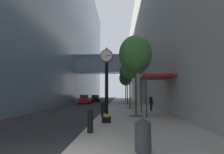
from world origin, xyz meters
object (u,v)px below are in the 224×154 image
(pedestrian_walking, at_px, (151,102))
(bollard_third, at_px, (102,109))
(street_tree_far, at_px, (126,78))
(street_clock, at_px, (107,80))
(bollard_nearest, at_px, (90,120))
(street_tree_mid_near, at_px, (130,71))
(car_black_mid, at_px, (96,98))
(street_tree_near, at_px, (135,55))
(trash_bin, at_px, (143,134))
(car_red_near, at_px, (86,99))
(street_tree_mid_far, at_px, (127,72))
(bollard_fourth, at_px, (105,106))

(pedestrian_walking, bearing_deg, bollard_third, -135.76)
(street_tree_far, bearing_deg, street_clock, -94.66)
(street_tree_far, height_order, pedestrian_walking, street_tree_far)
(street_clock, bearing_deg, bollard_third, 101.04)
(bollard_nearest, height_order, pedestrian_walking, pedestrian_walking)
(street_tree_mid_near, bearing_deg, pedestrian_walking, -59.88)
(car_black_mid, bearing_deg, street_tree_mid_near, -68.40)
(street_tree_near, bearing_deg, street_clock, -125.55)
(bollard_nearest, height_order, trash_bin, bollard_nearest)
(car_red_near, bearing_deg, street_tree_far, 32.86)
(street_tree_mid_far, xyz_separation_m, pedestrian_walking, (2.00, -11.22, -4.63))
(trash_bin, xyz_separation_m, pedestrian_walking, (2.58, 12.69, 0.35))
(bollard_nearest, relative_size, street_tree_mid_far, 0.16)
(street_tree_far, xyz_separation_m, trash_bin, (-0.58, -31.68, -4.55))
(bollard_nearest, bearing_deg, car_red_near, 101.81)
(bollard_fourth, height_order, street_tree_mid_far, street_tree_mid_far)
(street_tree_near, distance_m, street_tree_mid_near, 7.78)
(bollard_third, relative_size, street_tree_mid_near, 0.19)
(car_black_mid, bearing_deg, trash_bin, -79.45)
(street_tree_near, height_order, car_red_near, street_tree_near)
(bollard_fourth, bearing_deg, bollard_nearest, -90.00)
(bollard_fourth, xyz_separation_m, trash_bin, (2.11, -10.93, -0.06))
(trash_bin, bearing_deg, car_black_mid, 100.55)
(pedestrian_walking, height_order, car_red_near, pedestrian_walking)
(street_tree_mid_near, bearing_deg, bollard_third, -108.56)
(street_tree_mid_near, distance_m, street_tree_far, 15.55)
(bollard_nearest, relative_size, street_tree_near, 0.17)
(pedestrian_walking, bearing_deg, street_tree_near, -114.77)
(bollard_fourth, bearing_deg, car_red_near, 107.80)
(street_tree_far, height_order, trash_bin, street_tree_far)
(bollard_fourth, xyz_separation_m, street_tree_mid_near, (2.69, 5.20, 4.10))
(bollard_nearest, distance_m, pedestrian_walking, 11.21)
(bollard_fourth, bearing_deg, street_tree_mid_far, 78.29)
(bollard_fourth, relative_size, street_tree_mid_far, 0.16)
(street_clock, distance_m, street_tree_mid_far, 18.89)
(street_clock, distance_m, street_tree_mid_near, 11.18)
(trash_bin, bearing_deg, street_tree_far, 88.95)
(street_tree_mid_near, height_order, car_red_near, street_tree_mid_near)
(street_clock, bearing_deg, car_black_mid, 99.41)
(street_tree_far, height_order, car_black_mid, street_tree_far)
(car_red_near, bearing_deg, street_tree_near, -67.08)
(car_black_mid, bearing_deg, bollard_nearest, -82.44)
(bollard_third, height_order, trash_bin, bollard_third)
(street_clock, relative_size, street_tree_far, 0.72)
(bollard_fourth, distance_m, street_tree_mid_far, 14.13)
(street_tree_far, bearing_deg, bollard_third, -96.51)
(bollard_third, relative_size, bollard_fourth, 1.00)
(street_tree_mid_near, bearing_deg, trash_bin, -92.06)
(street_clock, bearing_deg, street_tree_far, 85.34)
(street_clock, xyz_separation_m, car_red_near, (-5.60, 21.32, -1.98))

